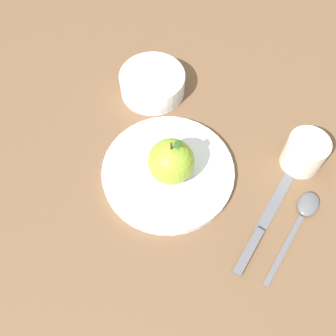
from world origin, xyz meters
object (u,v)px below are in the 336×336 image
object	(u,v)px
dinner_plate	(168,171)
spoon	(303,214)
knife	(261,229)
apple	(171,161)
cup	(305,152)
side_bowl	(152,82)

from	to	relation	value
dinner_plate	spoon	xyz separation A→B (m)	(0.22, -0.10, -0.00)
knife	spoon	xyz separation A→B (m)	(0.07, 0.02, 0.00)
apple	spoon	size ratio (longest dim) A/B	0.59
apple	cup	distance (m)	0.23
cup	knife	world-z (taller)	cup
cup	dinner_plate	bearing A→B (deg)	-178.44
spoon	side_bowl	bearing A→B (deg)	129.08
knife	spoon	distance (m)	0.08
cup	spoon	size ratio (longest dim) A/B	0.45
side_bowl	apple	bearing A→B (deg)	-83.86
dinner_plate	cup	distance (m)	0.24
apple	cup	size ratio (longest dim) A/B	1.33
side_bowl	cup	size ratio (longest dim) A/B	1.80
side_bowl	spoon	bearing A→B (deg)	-50.92
knife	spoon	world-z (taller)	spoon
side_bowl	knife	bearing A→B (deg)	-62.69
dinner_plate	side_bowl	distance (m)	0.19
apple	side_bowl	distance (m)	0.20
knife	side_bowl	bearing A→B (deg)	117.31
dinner_plate	knife	distance (m)	0.18
apple	dinner_plate	bearing A→B (deg)	123.34
cup	side_bowl	bearing A→B (deg)	143.79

